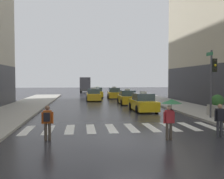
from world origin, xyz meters
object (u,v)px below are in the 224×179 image
at_px(box_truck, 85,84).
at_px(pedestrian_with_handbag, 220,118).
at_px(taxi_second, 127,98).
at_px(taxi_fifth, 97,93).
at_px(taxi_fourth, 114,94).
at_px(traffic_light_pole, 213,74).
at_px(planter_near_corner, 217,106).
at_px(taxi_third, 93,95).
at_px(pedestrian_with_backpack, 47,120).
at_px(pedestrian_with_umbrella, 171,108).
at_px(taxi_lead, 143,103).

xyz_separation_m(box_truck, pedestrian_with_handbag, (5.89, -43.68, -0.92)).
distance_m(taxi_second, pedestrian_with_handbag, 17.29).
height_order(taxi_second, taxi_fifth, same).
relative_size(taxi_fourth, pedestrian_with_handbag, 2.79).
bearing_deg(traffic_light_pole, planter_near_corner, 41.47).
bearing_deg(planter_near_corner, pedestrian_with_handbag, -119.12).
bearing_deg(box_truck, taxi_third, -88.03).
bearing_deg(pedestrian_with_backpack, taxi_third, 81.72).
xyz_separation_m(pedestrian_with_umbrella, pedestrian_with_backpack, (-5.76, 0.57, -0.54)).
bearing_deg(pedestrian_with_handbag, taxi_lead, 96.54).
relative_size(taxi_fifth, pedestrian_with_handbag, 2.78).
bearing_deg(taxi_third, pedestrian_with_backpack, -98.28).
xyz_separation_m(taxi_lead, taxi_third, (-3.95, 11.90, 0.00)).
bearing_deg(taxi_third, taxi_second, -55.16).
height_order(taxi_fifth, pedestrian_with_handbag, taxi_fifth).
height_order(box_truck, pedestrian_with_umbrella, box_truck).
bearing_deg(taxi_third, pedestrian_with_handbag, -77.10).
relative_size(taxi_third, pedestrian_with_backpack, 2.75).
bearing_deg(traffic_light_pole, taxi_second, 107.92).
height_order(box_truck, planter_near_corner, box_truck).
relative_size(traffic_light_pole, taxi_second, 1.05).
height_order(taxi_lead, taxi_fourth, same).
height_order(taxi_second, pedestrian_with_umbrella, pedestrian_with_umbrella).
xyz_separation_m(taxi_third, pedestrian_with_umbrella, (2.52, -22.83, 0.79)).
bearing_deg(taxi_fourth, pedestrian_with_handbag, -86.06).
height_order(pedestrian_with_backpack, planter_near_corner, planter_near_corner).
bearing_deg(taxi_lead, pedestrian_with_handbag, -83.46).
bearing_deg(pedestrian_with_handbag, pedestrian_with_backpack, 177.96).
height_order(pedestrian_with_umbrella, pedestrian_with_backpack, pedestrian_with_umbrella).
xyz_separation_m(taxi_fourth, pedestrian_with_backpack, (-6.59, -26.06, 0.25)).
bearing_deg(planter_near_corner, pedestrian_with_umbrella, -133.85).
bearing_deg(taxi_fourth, taxi_lead, -87.83).
distance_m(box_truck, pedestrian_with_backpack, 43.46).
bearing_deg(box_truck, traffic_light_pole, -77.78).
relative_size(taxi_second, taxi_third, 1.00).
height_order(taxi_fourth, planter_near_corner, taxi_fourth).
bearing_deg(pedestrian_with_backpack, taxi_fifth, 81.78).
xyz_separation_m(taxi_third, pedestrian_with_backpack, (-3.24, -22.26, 0.25)).
bearing_deg(box_truck, taxi_fourth, -76.75).
bearing_deg(pedestrian_with_backpack, pedestrian_with_handbag, -2.04).
bearing_deg(taxi_fifth, taxi_lead, -80.27).
distance_m(taxi_lead, taxi_second, 6.58).
xyz_separation_m(traffic_light_pole, box_truck, (-8.34, 38.52, -1.41)).
distance_m(pedestrian_with_umbrella, pedestrian_with_handbag, 2.73).
bearing_deg(pedestrian_with_umbrella, taxi_second, 86.11).
bearing_deg(pedestrian_with_umbrella, traffic_light_pole, 46.85).
height_order(taxi_lead, planter_near_corner, taxi_lead).
bearing_deg(taxi_second, pedestrian_with_handbag, -85.16).
bearing_deg(taxi_fifth, taxi_fourth, -42.79).
distance_m(taxi_fourth, planter_near_corner, 21.08).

